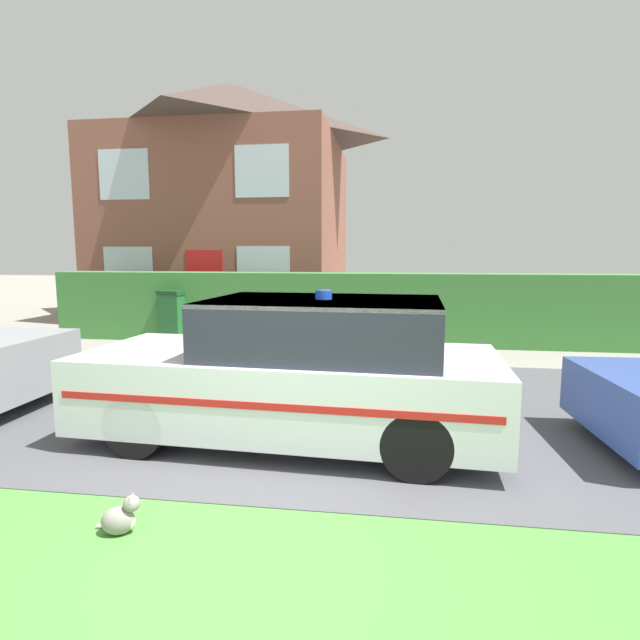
# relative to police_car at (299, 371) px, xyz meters

# --- Properties ---
(ground_plane) EXTENTS (80.00, 80.00, 0.00)m
(ground_plane) POSITION_rel_police_car_xyz_m (0.07, -2.19, -0.75)
(ground_plane) COLOR gray
(road_strip) EXTENTS (28.00, 5.39, 0.01)m
(road_strip) POSITION_rel_police_car_xyz_m (0.07, 1.18, -0.74)
(road_strip) COLOR #4C4C51
(road_strip) RESTS_ON ground
(lawn_verge) EXTENTS (28.00, 2.37, 0.01)m
(lawn_verge) POSITION_rel_police_car_xyz_m (0.07, -2.71, -0.75)
(lawn_verge) COLOR #478438
(lawn_verge) RESTS_ON ground
(garden_hedge) EXTENTS (13.51, 0.85, 1.58)m
(garden_hedge) POSITION_rel_police_car_xyz_m (-0.10, 6.01, 0.04)
(garden_hedge) COLOR #3D7F38
(garden_hedge) RESTS_ON ground
(police_car) EXTENTS (4.45, 2.00, 1.61)m
(police_car) POSITION_rel_police_car_xyz_m (0.00, 0.00, 0.00)
(police_car) COLOR black
(police_car) RESTS_ON road_strip
(cat) EXTENTS (0.35, 0.21, 0.30)m
(cat) POSITION_rel_police_car_xyz_m (-0.92, -2.01, -0.63)
(cat) COLOR gray
(cat) RESTS_ON ground
(house_left) EXTENTS (7.13, 6.99, 7.35)m
(house_left) POSITION_rel_police_car_xyz_m (-4.21, 10.85, 2.99)
(house_left) COLOR brown
(house_left) RESTS_ON ground
(wheelie_bin) EXTENTS (0.74, 0.83, 1.18)m
(wheelie_bin) POSITION_rel_police_car_xyz_m (-3.93, 5.71, -0.16)
(wheelie_bin) COLOR #23662D
(wheelie_bin) RESTS_ON ground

